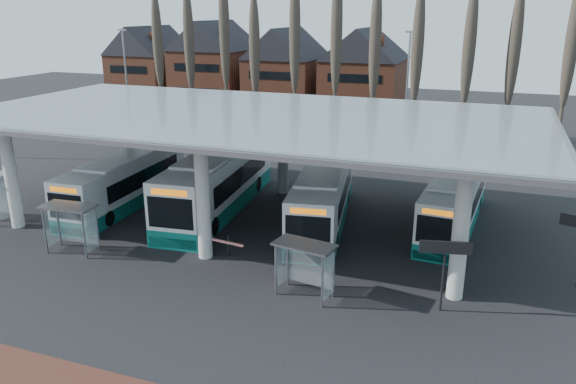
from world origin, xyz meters
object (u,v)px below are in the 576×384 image
(bus_3, at_px, (455,201))
(shelter_2, at_px, (306,257))
(bus_0, at_px, (126,181))
(bus_2, at_px, (323,197))
(shelter_1, at_px, (71,217))
(bus_1, at_px, (219,182))

(bus_3, height_order, shelter_2, bus_3)
(bus_0, bearing_deg, bus_3, 6.62)
(bus_3, relative_size, shelter_2, 4.02)
(shelter_2, bearing_deg, bus_2, 111.78)
(bus_3, xyz_separation_m, shelter_1, (-17.88, -10.38, 0.37))
(bus_1, relative_size, bus_3, 1.19)
(bus_0, relative_size, shelter_2, 4.11)
(bus_3, relative_size, shelter_1, 4.04)
(shelter_1, bearing_deg, bus_3, 26.38)
(bus_2, height_order, shelter_2, bus_2)
(bus_0, xyz_separation_m, bus_2, (12.57, 1.21, 0.04))
(bus_1, height_order, shelter_2, bus_1)
(bus_2, height_order, bus_3, bus_2)
(shelter_1, bearing_deg, bus_0, 100.77)
(shelter_2, bearing_deg, shelter_1, -171.76)
(bus_2, distance_m, shelter_1, 13.56)
(bus_1, distance_m, shelter_1, 9.28)
(shelter_1, height_order, shelter_2, shelter_1)
(bus_3, height_order, shelter_1, bus_3)
(bus_1, xyz_separation_m, shelter_2, (8.55, -8.70, 0.03))
(bus_1, relative_size, shelter_1, 4.83)
(shelter_1, xyz_separation_m, shelter_2, (12.57, -0.33, -0.06))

